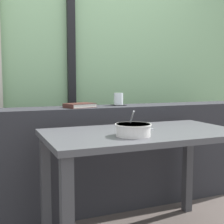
{
  "coord_description": "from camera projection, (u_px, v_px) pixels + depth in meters",
  "views": [
    {
      "loc": [
        -0.81,
        -1.72,
        1.04
      ],
      "look_at": [
        0.07,
        0.42,
        0.8
      ],
      "focal_mm": 49.26,
      "sensor_mm": 36.0,
      "label": 1
    }
  ],
  "objects": [
    {
      "name": "fork_utensil",
      "position": [
        145.0,
        127.0,
        2.03
      ],
      "size": [
        0.04,
        0.17,
        0.01
      ],
      "primitive_type": "cube",
      "rotation": [
        0.0,
        0.0,
        0.14
      ],
      "color": "silver",
      "rests_on": "breakfast_table"
    },
    {
      "name": "dark_console_ledge",
      "position": [
        98.0,
        158.0,
        2.46
      ],
      "size": [
        2.8,
        0.31,
        0.83
      ],
      "primitive_type": "cube",
      "color": "#2D2D33",
      "rests_on": "ground"
    },
    {
      "name": "breakfast_table",
      "position": [
        143.0,
        148.0,
        1.92
      ],
      "size": [
        1.21,
        0.68,
        0.72
      ],
      "color": "#414145",
      "rests_on": "ground"
    },
    {
      "name": "closed_book",
      "position": [
        80.0,
        105.0,
        2.33
      ],
      "size": [
        0.25,
        0.21,
        0.03
      ],
      "color": "#47231E",
      "rests_on": "dark_console_ledge"
    },
    {
      "name": "outdoor_backdrop",
      "position": [
        77.0,
        42.0,
        2.91
      ],
      "size": [
        4.8,
        0.08,
        2.8
      ],
      "primitive_type": "cube",
      "color": "#8EBC89",
      "rests_on": "ground"
    },
    {
      "name": "soup_bowl",
      "position": [
        133.0,
        130.0,
        1.74
      ],
      "size": [
        0.21,
        0.21,
        0.15
      ],
      "color": "silver",
      "rests_on": "breakfast_table"
    },
    {
      "name": "window_divider_post",
      "position": [
        71.0,
        52.0,
        2.82
      ],
      "size": [
        0.07,
        0.05,
        2.6
      ],
      "primitive_type": "cube",
      "color": "black",
      "rests_on": "ground"
    },
    {
      "name": "juice_glass",
      "position": [
        118.0,
        99.0,
        2.53
      ],
      "size": [
        0.08,
        0.08,
        0.1
      ],
      "color": "white",
      "rests_on": "coaster_square"
    },
    {
      "name": "coaster_square",
      "position": [
        118.0,
        105.0,
        2.53
      ],
      "size": [
        0.1,
        0.1,
        0.0
      ],
      "primitive_type": "cube",
      "color": "black",
      "rests_on": "dark_console_ledge"
    }
  ]
}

